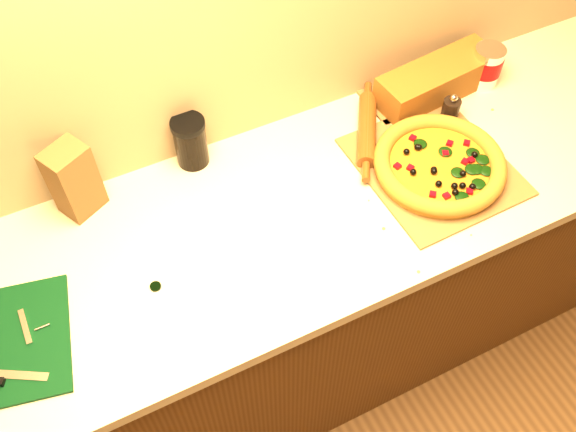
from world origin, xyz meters
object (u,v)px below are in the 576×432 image
at_px(rolling_pin, 367,129).
at_px(dark_jar, 191,142).
at_px(cutting_board, 20,342).
at_px(pepper_grinder, 451,110).
at_px(coffee_canister, 486,65).
at_px(pizza, 439,164).
at_px(pizza_peel, 430,162).

height_order(rolling_pin, dark_jar, dark_jar).
height_order(cutting_board, pepper_grinder, pepper_grinder).
height_order(coffee_canister, dark_jar, dark_jar).
bearing_deg(coffee_canister, pepper_grinder, -154.23).
xyz_separation_m(pizza, cutting_board, (-1.17, -0.01, -0.03)).
xyz_separation_m(cutting_board, rolling_pin, (1.06, 0.22, 0.02)).
bearing_deg(pizza_peel, pizza, -90.72).
xyz_separation_m(pizza_peel, pizza, (0.00, -0.04, 0.03)).
bearing_deg(rolling_pin, pizza_peel, -58.07).
bearing_deg(rolling_pin, pizza, -62.79).
xyz_separation_m(coffee_canister, dark_jar, (-0.94, 0.09, 0.01)).
height_order(cutting_board, rolling_pin, rolling_pin).
height_order(pizza_peel, rolling_pin, rolling_pin).
height_order(pizza_peel, coffee_canister, coffee_canister).
bearing_deg(pizza, pepper_grinder, 47.40).
height_order(pizza, pepper_grinder, pepper_grinder).
bearing_deg(pepper_grinder, coffee_canister, 25.77).
bearing_deg(coffee_canister, pizza_peel, -147.63).
bearing_deg(rolling_pin, coffee_canister, 5.31).
bearing_deg(dark_jar, cutting_board, -148.09).
bearing_deg(pizza_peel, rolling_pin, 120.41).
relative_size(pizza, pepper_grinder, 3.71).
relative_size(pizza, cutting_board, 1.05).
relative_size(pizza_peel, pizza, 1.61).
height_order(cutting_board, dark_jar, dark_jar).
relative_size(coffee_canister, dark_jar, 0.85).
height_order(pepper_grinder, dark_jar, dark_jar).
relative_size(pizza, rolling_pin, 1.07).
xyz_separation_m(rolling_pin, coffee_canister, (0.44, 0.04, 0.04)).
height_order(pepper_grinder, coffee_canister, coffee_canister).
relative_size(pizza, coffee_canister, 2.82).
bearing_deg(cutting_board, pizza_peel, 14.14).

